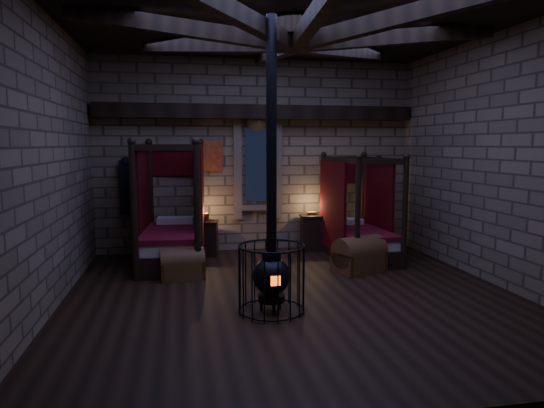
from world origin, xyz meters
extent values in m
cube|color=black|center=(0.00, 0.00, 0.00)|extent=(7.00, 7.00, 0.01)
cube|color=#847054|center=(0.00, 3.50, 2.10)|extent=(7.00, 0.02, 4.20)
cube|color=#847054|center=(0.00, -3.50, 2.10)|extent=(7.00, 0.02, 4.20)
cube|color=#847054|center=(-3.50, 0.00, 2.10)|extent=(0.02, 7.00, 4.20)
cube|color=#847054|center=(3.50, 0.00, 2.10)|extent=(0.02, 7.00, 4.20)
cube|color=black|center=(0.00, 0.00, 4.20)|extent=(7.00, 7.00, 0.01)
cube|color=black|center=(0.00, 3.32, 3.05)|extent=(6.86, 0.35, 0.30)
cylinder|color=black|center=(0.00, 0.00, 4.05)|extent=(0.70, 0.70, 0.25)
cube|color=black|center=(0.00, 3.45, 1.90)|extent=(0.55, 0.04, 1.60)
cube|color=maroon|center=(-1.00, 3.46, 2.10)|extent=(0.45, 0.03, 0.65)
cube|color=black|center=(-2.80, 3.34, 1.45)|extent=(0.30, 0.10, 1.15)
cube|color=black|center=(2.80, 3.34, 1.45)|extent=(0.30, 0.10, 1.15)
cube|color=black|center=(-1.87, 2.36, 0.19)|extent=(1.32, 2.31, 0.39)
cube|color=beige|center=(-1.87, 2.36, 0.49)|extent=(1.18, 2.13, 0.24)
cube|color=maroon|center=(-1.87, 2.36, 0.64)|extent=(1.24, 2.18, 0.11)
cube|color=beige|center=(-1.81, 3.18, 0.75)|extent=(0.78, 0.43, 0.15)
cube|color=#51060A|center=(-1.79, 3.46, 1.98)|extent=(1.18, 0.14, 0.59)
cylinder|color=black|center=(-2.49, 1.33, 1.18)|extent=(0.12, 0.12, 2.36)
cylinder|color=black|center=(-2.33, 3.47, 1.18)|extent=(0.12, 0.12, 2.36)
cylinder|color=black|center=(-1.42, 1.26, 1.18)|extent=(0.12, 0.12, 2.36)
cylinder|color=black|center=(-1.26, 3.39, 1.18)|extent=(0.12, 0.12, 2.36)
cube|color=#51060A|center=(-2.42, 2.73, 1.23)|extent=(0.18, 1.61, 2.09)
cube|color=#51060A|center=(-1.28, 2.64, 1.23)|extent=(0.18, 1.61, 2.09)
cube|color=black|center=(1.91, 2.11, 0.17)|extent=(1.11, 2.02, 0.34)
cube|color=beige|center=(1.91, 2.11, 0.44)|extent=(0.99, 1.86, 0.21)
cube|color=maroon|center=(1.91, 2.11, 0.57)|extent=(1.05, 1.90, 0.10)
cube|color=beige|center=(1.88, 2.84, 0.67)|extent=(0.68, 0.36, 0.13)
cube|color=#51060A|center=(1.87, 3.09, 1.76)|extent=(1.05, 0.09, 0.52)
cylinder|color=black|center=(1.48, 1.14, 1.05)|extent=(0.10, 0.10, 2.09)
cylinder|color=black|center=(1.39, 3.04, 1.05)|extent=(0.10, 0.10, 2.09)
cylinder|color=black|center=(2.43, 1.19, 1.05)|extent=(0.10, 0.10, 2.09)
cylinder|color=black|center=(2.34, 3.08, 1.05)|extent=(0.10, 0.10, 2.09)
cube|color=#51060A|center=(1.39, 2.38, 1.09)|extent=(0.12, 1.43, 1.85)
cube|color=#51060A|center=(2.40, 2.42, 1.09)|extent=(0.12, 1.43, 1.85)
cube|color=brown|center=(-1.69, 1.32, 0.16)|extent=(0.79, 0.52, 0.32)
cylinder|color=brown|center=(-1.69, 1.32, 0.32)|extent=(0.79, 0.52, 0.46)
cube|color=olive|center=(-2.04, 1.29, 0.16)|extent=(0.08, 0.48, 0.33)
cube|color=olive|center=(-1.34, 1.35, 0.16)|extent=(0.08, 0.48, 0.33)
cube|color=brown|center=(1.55, 1.21, 0.19)|extent=(1.06, 0.86, 0.38)
cylinder|color=brown|center=(1.55, 1.21, 0.38)|extent=(1.06, 0.86, 0.56)
cube|color=olive|center=(1.15, 1.05, 0.19)|extent=(0.27, 0.56, 0.40)
cube|color=olive|center=(1.95, 1.36, 0.19)|extent=(0.27, 0.56, 0.40)
cube|color=black|center=(-1.16, 3.04, 0.35)|extent=(0.49, 0.47, 0.71)
cube|color=black|center=(-1.16, 3.04, 0.73)|extent=(0.54, 0.52, 0.04)
cylinder|color=olive|center=(-1.16, 3.04, 0.83)|extent=(0.10, 0.10, 0.16)
cube|color=black|center=(1.16, 3.13, 0.38)|extent=(0.49, 0.47, 0.75)
cube|color=black|center=(1.16, 3.13, 0.77)|extent=(0.53, 0.51, 0.04)
cube|color=brown|center=(1.16, 3.13, 0.84)|extent=(0.20, 0.16, 0.05)
cylinder|color=black|center=(-0.47, -0.67, 0.21)|extent=(0.38, 0.38, 0.10)
sphere|color=black|center=(-0.47, -0.67, 0.52)|extent=(0.53, 0.53, 0.53)
cylinder|color=black|center=(-0.47, -0.67, 0.81)|extent=(0.27, 0.27, 0.13)
cube|color=#FF5914|center=(-0.46, -0.93, 0.52)|extent=(0.13, 0.02, 0.13)
cylinder|color=black|center=(-0.47, -0.67, 2.45)|extent=(0.14, 0.14, 3.19)
torus|color=black|center=(-0.47, -0.67, 0.04)|extent=(0.94, 0.94, 0.03)
torus|color=black|center=(-0.47, -0.67, 0.95)|extent=(0.94, 0.94, 0.03)
camera|label=1|loc=(-1.70, -7.17, 2.36)|focal=32.00mm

